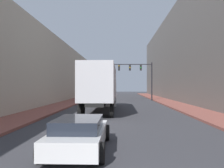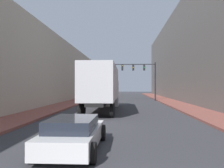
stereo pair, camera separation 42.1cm
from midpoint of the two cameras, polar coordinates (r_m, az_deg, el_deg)
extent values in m
cube|color=brown|center=(34.19, 13.88, -4.13)|extent=(2.81, 80.00, 0.15)
cube|color=brown|center=(34.29, -8.40, -4.12)|extent=(2.81, 80.00, 0.15)
cube|color=#66605B|center=(35.54, 20.91, 7.35)|extent=(6.00, 80.00, 14.15)
cube|color=#BCB29E|center=(35.43, -15.40, 2.93)|extent=(6.00, 80.00, 8.70)
cube|color=silver|center=(21.90, -1.82, 0.27)|extent=(2.56, 10.71, 2.88)
cube|color=black|center=(21.93, -1.82, -3.88)|extent=(1.28, 10.71, 0.24)
cube|color=silver|center=(28.42, -0.68, -2.15)|extent=(2.56, 2.36, 2.86)
cylinder|color=black|center=(18.00, -6.59, -6.05)|extent=(0.25, 1.00, 1.00)
cylinder|color=black|center=(17.76, 0.65, -6.13)|extent=(0.25, 1.00, 1.00)
cylinder|color=black|center=(19.18, -5.98, -5.71)|extent=(0.25, 1.00, 1.00)
cylinder|color=black|center=(18.95, 0.81, -5.78)|extent=(0.25, 1.00, 1.00)
cylinder|color=black|center=(28.56, -2.94, -4.00)|extent=(0.25, 1.00, 1.00)
cylinder|color=black|center=(28.41, 1.60, -4.02)|extent=(0.25, 1.00, 1.00)
cube|color=silver|center=(9.11, -7.36, -11.80)|extent=(1.71, 4.48, 0.56)
cube|color=#1E232D|center=(8.81, -7.63, -8.99)|extent=(1.51, 2.46, 0.41)
cylinder|color=black|center=(10.79, -10.40, -10.75)|extent=(0.25, 0.64, 0.64)
cylinder|color=black|center=(10.53, -1.11, -11.02)|extent=(0.25, 0.64, 0.64)
cylinder|color=black|center=(7.80, -16.07, -14.73)|extent=(0.25, 0.64, 0.64)
cylinder|color=black|center=(7.44, -3.01, -15.47)|extent=(0.25, 0.64, 0.64)
cylinder|color=black|center=(39.30, 10.16, 0.57)|extent=(0.20, 0.20, 5.95)
cube|color=black|center=(39.17, 5.19, 4.49)|extent=(6.81, 0.12, 0.12)
cube|color=black|center=(39.23, 7.68, 3.74)|extent=(0.30, 0.24, 0.90)
sphere|color=green|center=(39.09, 7.70, 3.75)|extent=(0.18, 0.18, 0.18)
cube|color=black|center=(39.13, 5.19, 3.75)|extent=(0.30, 0.24, 0.90)
sphere|color=gold|center=(38.99, 5.20, 3.76)|extent=(0.18, 0.18, 0.18)
cube|color=black|center=(39.11, 2.69, 3.75)|extent=(0.30, 0.24, 0.90)
sphere|color=gold|center=(38.99, 2.69, 4.17)|extent=(0.18, 0.18, 0.18)
camera|label=1|loc=(0.21, -89.31, -0.01)|focal=40.00mm
camera|label=2|loc=(0.21, 90.69, 0.01)|focal=40.00mm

